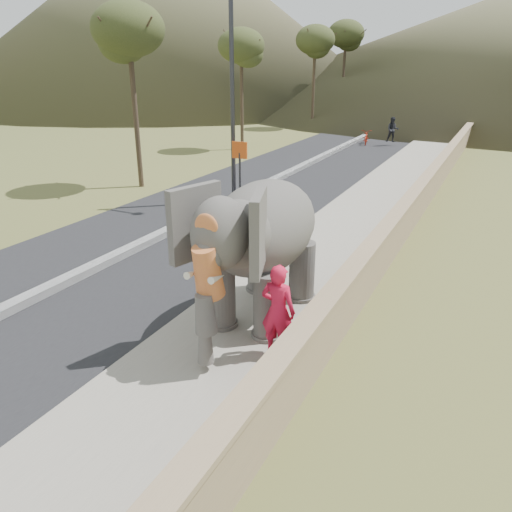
{
  "coord_description": "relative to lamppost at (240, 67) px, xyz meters",
  "views": [
    {
      "loc": [
        4.06,
        -3.53,
        5.11
      ],
      "look_at": [
        0.2,
        4.23,
        1.7
      ],
      "focal_mm": 35.0,
      "sensor_mm": 36.0,
      "label": 1
    }
  ],
  "objects": [
    {
      "name": "ground",
      "position": [
        4.69,
        -12.79,
        -4.87
      ],
      "size": [
        160.0,
        160.0,
        0.0
      ],
      "primitive_type": "plane",
      "color": "olive",
      "rests_on": "ground"
    },
    {
      "name": "road",
      "position": [
        -0.31,
        -2.79,
        -4.86
      ],
      "size": [
        7.0,
        120.0,
        0.03
      ],
      "primitive_type": "cube",
      "color": "black",
      "rests_on": "ground"
    },
    {
      "name": "median",
      "position": [
        -0.31,
        -2.79,
        -4.76
      ],
      "size": [
        0.35,
        120.0,
        0.22
      ],
      "primitive_type": "cube",
      "color": "black",
      "rests_on": "ground"
    },
    {
      "name": "walkway",
      "position": [
        4.69,
        -2.79,
        -4.8
      ],
      "size": [
        3.0,
        120.0,
        0.15
      ],
      "primitive_type": "cube",
      "color": "#9E9687",
      "rests_on": "ground"
    },
    {
      "name": "parapet",
      "position": [
        6.34,
        -2.79,
        -4.32
      ],
      "size": [
        0.3,
        120.0,
        1.1
      ],
      "primitive_type": "cube",
      "color": "tan",
      "rests_on": "ground"
    },
    {
      "name": "lamppost",
      "position": [
        0.0,
        0.0,
        0.0
      ],
      "size": [
        1.76,
        0.36,
        8.0
      ],
      "color": "#2F2E33",
      "rests_on": "ground"
    },
    {
      "name": "signboard",
      "position": [
        0.19,
        -0.43,
        -3.23
      ],
      "size": [
        0.6,
        0.08,
        2.4
      ],
      "color": "#2D2D33",
      "rests_on": "ground"
    },
    {
      "name": "hill_left",
      "position": [
        -33.31,
        42.21,
        6.13
      ],
      "size": [
        60.0,
        60.0,
        22.0
      ],
      "primitive_type": "cone",
      "color": "brown",
      "rests_on": "ground"
    },
    {
      "name": "elephant_and_man",
      "position": [
        4.71,
        -7.83,
        -3.27
      ],
      "size": [
        2.32,
        4.09,
        2.93
      ],
      "color": "#615D57",
      "rests_on": "ground"
    },
    {
      "name": "motorcyclist",
      "position": [
        1.16,
        16.27,
        -4.19
      ],
      "size": [
        2.56,
        1.91,
        1.8
      ],
      "color": "maroon",
      "rests_on": "ground"
    },
    {
      "name": "trees",
      "position": [
        7.43,
        17.63,
        -1.06
      ],
      "size": [
        47.05,
        43.4,
        8.84
      ],
      "color": "#473828",
      "rests_on": "ground"
    }
  ]
}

